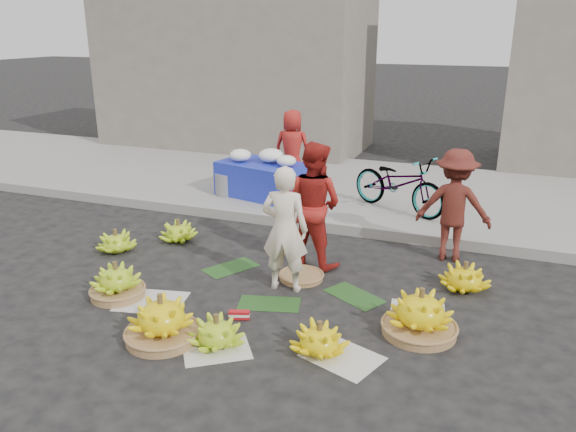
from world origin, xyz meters
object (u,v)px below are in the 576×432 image
(banana_bunch_0, at_px, (117,282))
(flower_table, at_px, (261,176))
(bicycle, at_px, (399,183))
(banana_bunch_4, at_px, (420,314))
(vendor_cream, at_px, (285,229))

(banana_bunch_0, bearing_deg, flower_table, 88.87)
(flower_table, relative_size, bicycle, 0.90)
(banana_bunch_0, bearing_deg, banana_bunch_4, 6.86)
(banana_bunch_4, height_order, bicycle, bicycle)
(banana_bunch_4, relative_size, vendor_cream, 0.50)
(banana_bunch_0, distance_m, banana_bunch_4, 3.21)
(banana_bunch_0, xyz_separation_m, bicycle, (2.35, 3.73, 0.38))
(flower_table, bearing_deg, vendor_cream, -48.48)
(vendor_cream, bearing_deg, bicycle, -109.93)
(banana_bunch_4, distance_m, flower_table, 4.60)
(banana_bunch_4, bearing_deg, bicycle, 103.92)
(banana_bunch_4, bearing_deg, flower_table, 132.65)
(vendor_cream, relative_size, flower_table, 0.95)
(banana_bunch_0, xyz_separation_m, flower_table, (0.07, 3.76, 0.27))
(vendor_cream, height_order, flower_table, vendor_cream)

